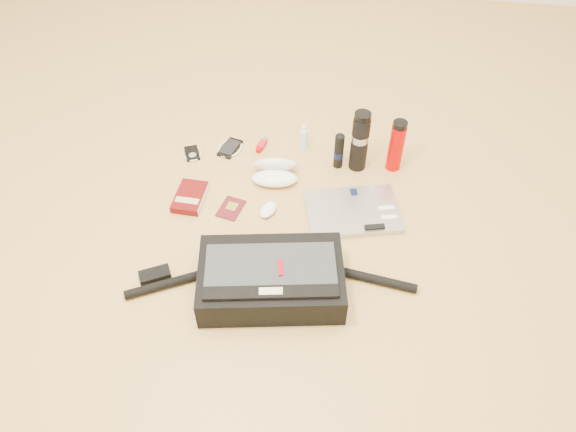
% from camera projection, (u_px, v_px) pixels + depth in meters
% --- Properties ---
extents(ground, '(4.00, 4.00, 0.00)m').
position_uv_depth(ground, '(283.00, 233.00, 2.13)').
color(ground, tan).
rests_on(ground, ground).
extents(messenger_bag, '(1.00, 0.38, 0.14)m').
position_uv_depth(messenger_bag, '(270.00, 279.00, 1.91)').
color(messenger_bag, black).
rests_on(messenger_bag, ground).
extents(laptop, '(0.41, 0.33, 0.03)m').
position_uv_depth(laptop, '(353.00, 212.00, 2.19)').
color(laptop, '#A4A4A6').
rests_on(laptop, ground).
extents(book, '(0.12, 0.17, 0.03)m').
position_uv_depth(book, '(190.00, 197.00, 2.23)').
color(book, '#4E0809').
rests_on(book, ground).
extents(passport, '(0.11, 0.13, 0.01)m').
position_uv_depth(passport, '(231.00, 208.00, 2.21)').
color(passport, '#4D1017').
rests_on(passport, ground).
extents(mouse, '(0.08, 0.11, 0.03)m').
position_uv_depth(mouse, '(268.00, 210.00, 2.19)').
color(mouse, white).
rests_on(mouse, ground).
extents(sunglasses_case, '(0.20, 0.18, 0.11)m').
position_uv_depth(sunglasses_case, '(275.00, 172.00, 2.30)').
color(sunglasses_case, white).
rests_on(sunglasses_case, ground).
extents(ipod, '(0.11, 0.11, 0.01)m').
position_uv_depth(ipod, '(192.00, 153.00, 2.43)').
color(ipod, black).
rests_on(ipod, ground).
extents(phone, '(0.12, 0.14, 0.01)m').
position_uv_depth(phone, '(230.00, 148.00, 2.45)').
color(phone, black).
rests_on(phone, ground).
extents(inhaler, '(0.04, 0.10, 0.03)m').
position_uv_depth(inhaler, '(262.00, 145.00, 2.45)').
color(inhaler, '#B4151D').
rests_on(inhaler, ground).
extents(spray_bottle, '(0.04, 0.04, 0.13)m').
position_uv_depth(spray_bottle, '(304.00, 138.00, 2.42)').
color(spray_bottle, '#B5E1F2').
rests_on(spray_bottle, ground).
extents(aerosol_can, '(0.05, 0.05, 0.17)m').
position_uv_depth(aerosol_can, '(339.00, 151.00, 2.32)').
color(aerosol_can, black).
rests_on(aerosol_can, ground).
extents(thermos_black, '(0.09, 0.09, 0.28)m').
position_uv_depth(thermos_black, '(360.00, 141.00, 2.28)').
color(thermos_black, black).
rests_on(thermos_black, ground).
extents(thermos_red, '(0.08, 0.08, 0.24)m').
position_uv_depth(thermos_red, '(396.00, 146.00, 2.29)').
color(thermos_red, '#B80200').
rests_on(thermos_red, ground).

